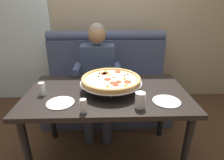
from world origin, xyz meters
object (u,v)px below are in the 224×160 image
(diner_main, at_px, (98,73))
(shaker_oregano, at_px, (84,107))
(shaker_parmesan, at_px, (43,90))
(plate_near_left, at_px, (167,100))
(drinking_glass, at_px, (141,101))
(dining_table, at_px, (108,100))
(pizza, at_px, (112,80))
(plate_near_right, at_px, (61,102))
(booth_bench, at_px, (107,87))
(patio_chair, at_px, (43,58))

(diner_main, height_order, shaker_oregano, diner_main)
(shaker_parmesan, relative_size, plate_near_left, 0.50)
(drinking_glass, bearing_deg, shaker_parmesan, 163.77)
(dining_table, distance_m, pizza, 0.20)
(dining_table, height_order, pizza, pizza)
(plate_near_left, bearing_deg, plate_near_right, 179.88)
(dining_table, bearing_deg, pizza, 34.93)
(booth_bench, distance_m, diner_main, 0.42)
(dining_table, relative_size, plate_near_left, 6.45)
(plate_near_left, bearing_deg, patio_chair, 127.91)
(booth_bench, height_order, plate_near_left, booth_bench)
(dining_table, height_order, plate_near_left, plate_near_left)
(booth_bench, relative_size, shaker_oregano, 16.31)
(shaker_oregano, bearing_deg, pizza, 60.16)
(pizza, xyz_separation_m, drinking_glass, (0.20, -0.30, -0.05))
(booth_bench, bearing_deg, plate_near_left, -66.36)
(pizza, bearing_deg, patio_chair, 122.93)
(pizza, xyz_separation_m, patio_chair, (-1.26, 1.94, -0.33))
(diner_main, bearing_deg, pizza, -75.93)
(booth_bench, xyz_separation_m, shaker_oregano, (-0.17, -1.20, 0.40))
(booth_bench, height_order, shaker_oregano, booth_bench)
(booth_bench, relative_size, plate_near_left, 7.62)
(pizza, bearing_deg, drinking_glass, -55.82)
(booth_bench, height_order, patio_chair, booth_bench)
(drinking_glass, bearing_deg, pizza, 124.18)
(shaker_parmesan, relative_size, drinking_glass, 0.91)
(booth_bench, distance_m, patio_chair, 1.65)
(drinking_glass, bearing_deg, diner_main, 111.68)
(dining_table, xyz_separation_m, diner_main, (-0.11, 0.60, 0.04))
(shaker_parmesan, bearing_deg, drinking_glass, -16.23)
(diner_main, bearing_deg, drinking_glass, -68.32)
(booth_bench, bearing_deg, plate_near_right, -108.70)
(pizza, distance_m, plate_near_right, 0.47)
(pizza, bearing_deg, diner_main, 104.07)
(booth_bench, xyz_separation_m, shaker_parmesan, (-0.54, -0.92, 0.41))
(shaker_oregano, relative_size, plate_near_right, 0.47)
(shaker_oregano, relative_size, shaker_parmesan, 0.93)
(diner_main, relative_size, drinking_glass, 10.70)
(booth_bench, xyz_separation_m, plate_near_left, (0.47, -1.07, 0.37))
(booth_bench, height_order, pizza, booth_bench)
(plate_near_right, bearing_deg, shaker_oregano, -33.71)
(pizza, height_order, shaker_parmesan, pizza)
(pizza, distance_m, drinking_glass, 0.37)
(shaker_oregano, distance_m, plate_near_left, 0.65)
(plate_near_right, bearing_deg, booth_bench, 71.30)
(diner_main, height_order, shaker_parmesan, diner_main)
(shaker_oregano, distance_m, patio_chair, 2.54)
(shaker_parmesan, relative_size, plate_near_right, 0.51)
(shaker_parmesan, height_order, plate_near_right, shaker_parmesan)
(shaker_oregano, xyz_separation_m, plate_near_left, (0.63, 0.13, -0.03))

